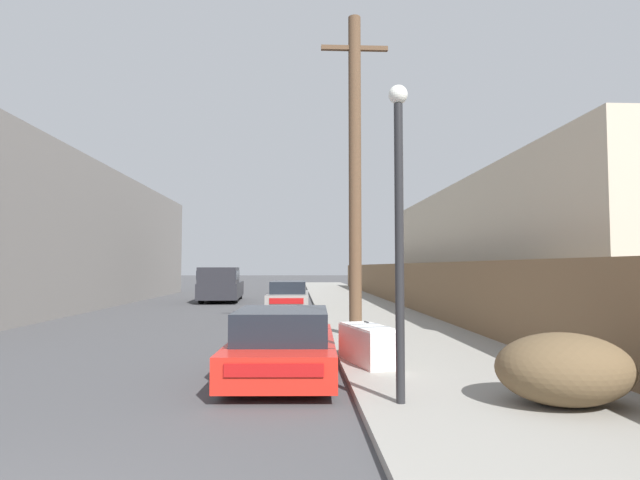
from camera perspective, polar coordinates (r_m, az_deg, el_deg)
sidewalk_curb at (r=26.41m, az=3.77°, el=-7.10°), size 4.20×63.00×0.12m
discarded_fridge at (r=9.57m, az=5.58°, el=-11.78°), size 1.01×1.73×0.71m
parked_sports_car_red at (r=8.93m, az=-4.23°, el=-11.87°), size 1.91×4.10×1.19m
car_parked_mid at (r=21.92m, az=-3.61°, el=-6.49°), size 1.81×4.63×1.29m
pickup_truck at (r=27.89m, az=-11.27°, el=-5.02°), size 2.33×5.74×1.88m
utility_pole at (r=13.39m, az=4.01°, el=7.95°), size 1.80×0.33×8.52m
street_lamp at (r=6.78m, az=9.03°, el=2.94°), size 0.26×0.26×4.26m
brush_pile at (r=7.41m, az=26.09°, el=-13.08°), size 1.76×1.38×0.93m
wooden_fence at (r=25.37m, az=8.48°, el=-4.90°), size 0.08×45.25×1.95m
building_left_block at (r=27.75m, az=-28.92°, el=0.17°), size 7.00×26.97×6.60m
building_right_house at (r=21.20m, az=22.67°, el=-1.07°), size 6.00×19.61×5.13m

